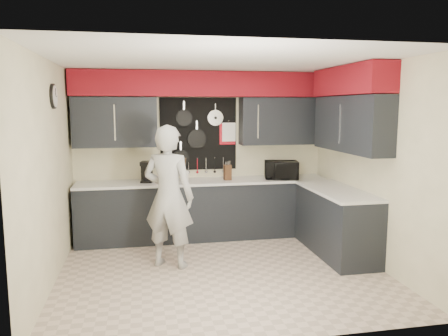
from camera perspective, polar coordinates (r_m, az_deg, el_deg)
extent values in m
plane|color=beige|center=(5.67, -0.30, -13.25)|extent=(4.00, 4.00, 0.00)
cube|color=beige|center=(7.05, -2.95, 1.84)|extent=(4.00, 0.01, 2.60)
cube|color=black|center=(6.79, -14.02, 5.83)|extent=(1.24, 0.32, 0.75)
cube|color=black|center=(7.15, 7.47, 6.10)|extent=(1.34, 0.32, 0.75)
cube|color=maroon|center=(6.84, -2.80, 10.89)|extent=(3.94, 0.36, 0.38)
cube|color=black|center=(7.00, -3.36, 4.47)|extent=(1.22, 0.03, 1.15)
cylinder|color=black|center=(6.92, -5.23, 6.52)|extent=(0.26, 0.04, 0.26)
cylinder|color=black|center=(6.96, -3.56, 3.83)|extent=(0.30, 0.04, 0.30)
cylinder|color=black|center=(6.96, -5.66, 1.25)|extent=(0.27, 0.04, 0.27)
cylinder|color=silver|center=(7.00, -1.13, 6.57)|extent=(0.25, 0.02, 0.25)
cube|color=#B60E1B|center=(7.06, 0.46, 4.47)|extent=(0.26, 0.01, 0.34)
cube|color=white|center=(7.05, 0.64, 4.71)|extent=(0.22, 0.01, 0.30)
cylinder|color=silver|center=(6.98, -6.96, 0.33)|extent=(0.01, 0.01, 0.20)
cylinder|color=silver|center=(6.99, -5.80, 0.36)|extent=(0.01, 0.01, 0.20)
cylinder|color=silver|center=(7.01, -4.65, 0.39)|extent=(0.01, 0.01, 0.20)
cylinder|color=silver|center=(7.02, -3.50, 0.42)|extent=(0.01, 0.01, 0.20)
cylinder|color=silver|center=(7.04, -2.36, 0.45)|extent=(0.01, 0.01, 0.20)
cylinder|color=silver|center=(7.06, -1.22, 0.48)|extent=(0.01, 0.01, 0.20)
cylinder|color=silver|center=(7.09, -0.09, 0.51)|extent=(0.01, 0.01, 0.20)
cube|color=beige|center=(6.03, 18.66, 0.39)|extent=(0.01, 3.50, 2.60)
cube|color=black|center=(6.18, 16.24, 5.55)|extent=(0.32, 1.70, 0.75)
cube|color=maroon|center=(6.17, 16.29, 10.89)|extent=(0.36, 1.70, 0.38)
cube|color=beige|center=(5.34, -21.83, -0.70)|extent=(0.01, 3.50, 2.60)
cylinder|color=black|center=(5.68, -21.39, 8.72)|extent=(0.04, 0.30, 0.30)
cylinder|color=white|center=(5.68, -21.17, 8.73)|extent=(0.01, 0.26, 0.26)
cube|color=black|center=(6.91, -2.55, -5.53)|extent=(3.90, 0.60, 0.88)
cube|color=silver|center=(6.80, -2.55, -1.79)|extent=(3.90, 0.63, 0.04)
cube|color=black|center=(6.36, 14.42, -6.95)|extent=(0.60, 1.60, 0.88)
cube|color=silver|center=(6.26, 14.44, -2.89)|extent=(0.63, 1.60, 0.04)
cube|color=black|center=(6.76, -2.20, -9.25)|extent=(3.90, 0.06, 0.10)
imported|color=black|center=(6.97, 7.48, -0.25)|extent=(0.58, 0.45, 0.28)
cube|color=#3B1E13|center=(6.81, 0.47, -0.58)|extent=(0.12, 0.12, 0.24)
cylinder|color=white|center=(6.74, -5.19, -1.01)|extent=(0.13, 0.13, 0.17)
cube|color=black|center=(6.72, -10.00, -1.72)|extent=(0.21, 0.24, 0.03)
cube|color=black|center=(6.77, -10.04, -0.37)|extent=(0.18, 0.09, 0.29)
cube|color=black|center=(6.68, -10.05, 0.60)|extent=(0.21, 0.24, 0.06)
cylinder|color=black|center=(6.68, -10.01, -1.06)|extent=(0.11, 0.11, 0.13)
imported|color=#A5A5A2|center=(5.62, -7.25, -3.74)|extent=(0.80, 0.70, 1.84)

